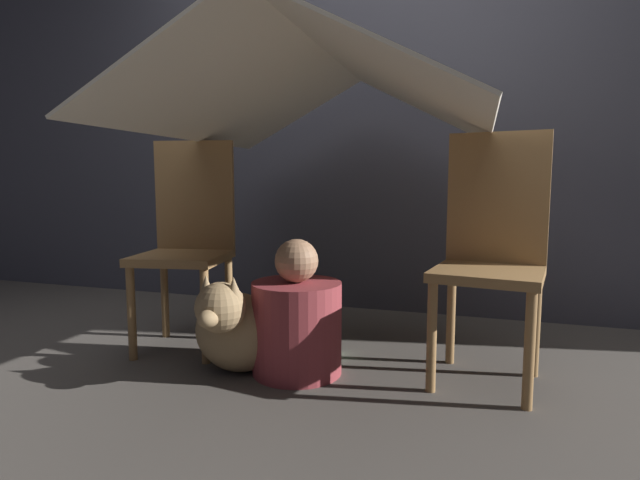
{
  "coord_description": "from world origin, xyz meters",
  "views": [
    {
      "loc": [
        0.62,
        -1.69,
        0.76
      ],
      "look_at": [
        0.0,
        0.24,
        0.53
      ],
      "focal_mm": 28.0,
      "sensor_mm": 36.0,
      "label": 1
    }
  ],
  "objects_px": {
    "chair_right": "(492,248)",
    "person_front": "(297,321)",
    "chair_left": "(188,236)",
    "dog": "(234,327)"
  },
  "relations": [
    {
      "from": "chair_right",
      "to": "person_front",
      "type": "xyz_separation_m",
      "value": [
        -0.73,
        -0.19,
        -0.3
      ]
    },
    {
      "from": "dog",
      "to": "chair_left",
      "type": "bearing_deg",
      "value": 143.44
    },
    {
      "from": "person_front",
      "to": "chair_left",
      "type": "bearing_deg",
      "value": 162.81
    },
    {
      "from": "chair_left",
      "to": "chair_right",
      "type": "distance_m",
      "value": 1.34
    },
    {
      "from": "chair_left",
      "to": "dog",
      "type": "relative_size",
      "value": 2.31
    },
    {
      "from": "chair_left",
      "to": "chair_right",
      "type": "height_order",
      "value": "same"
    },
    {
      "from": "chair_right",
      "to": "dog",
      "type": "height_order",
      "value": "chair_right"
    },
    {
      "from": "chair_right",
      "to": "dog",
      "type": "distance_m",
      "value": 1.05
    },
    {
      "from": "chair_right",
      "to": "person_front",
      "type": "relative_size",
      "value": 1.77
    },
    {
      "from": "chair_right",
      "to": "person_front",
      "type": "distance_m",
      "value": 0.81
    }
  ]
}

